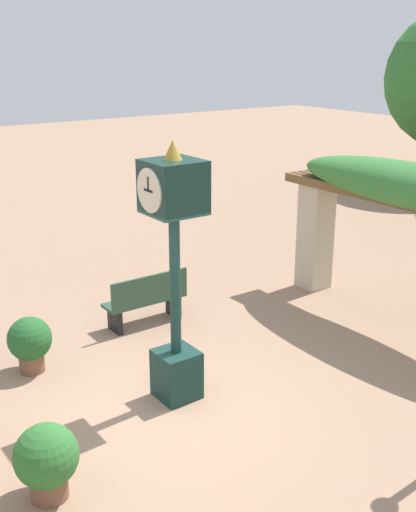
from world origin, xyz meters
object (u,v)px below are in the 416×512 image
potted_plant_near_left (47,459)px  park_bench (146,300)px  pedestal_clock (175,262)px  potted_plant_near_right (30,342)px

potted_plant_near_left → park_bench: (-3.08, 2.95, -0.02)m
potted_plant_near_left → park_bench: bearing=136.2°
pedestal_clock → potted_plant_near_right: bearing=-143.5°
potted_plant_near_right → park_bench: 2.16m
pedestal_clock → potted_plant_near_right: 2.59m
pedestal_clock → potted_plant_near_left: pedestal_clock is taller
potted_plant_near_left → park_bench: 4.26m
potted_plant_near_right → park_bench: size_ratio=0.59×
pedestal_clock → park_bench: pedestal_clock is taller
pedestal_clock → potted_plant_near_right: pedestal_clock is taller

